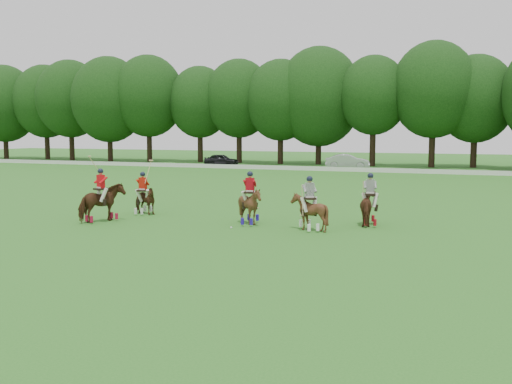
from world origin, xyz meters
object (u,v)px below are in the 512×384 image
(car_left, at_px, (221,160))
(polo_ball, at_px, (231,228))
(polo_red_b, at_px, (143,200))
(polo_stripe_b, at_px, (309,211))
(polo_red_c, at_px, (250,205))
(polo_red_a, at_px, (101,202))
(car_mid, at_px, (347,161))
(polo_stripe_a, at_px, (370,207))

(car_left, height_order, polo_ball, car_left)
(polo_red_b, xyz_separation_m, polo_stripe_b, (8.95, -1.47, 0.08))
(polo_red_c, height_order, polo_stripe_b, polo_red_c)
(polo_red_a, bearing_deg, polo_red_c, 15.98)
(polo_red_b, height_order, polo_stripe_b, polo_red_b)
(polo_red_a, relative_size, polo_red_b, 1.12)
(car_mid, relative_size, polo_ball, 53.40)
(polo_red_a, height_order, polo_ball, polo_red_a)
(car_mid, distance_m, polo_stripe_b, 39.91)
(car_left, relative_size, polo_red_a, 1.38)
(car_mid, bearing_deg, polo_red_a, 164.21)
(polo_red_b, relative_size, polo_red_c, 1.13)
(polo_stripe_b, bearing_deg, car_left, 119.41)
(polo_stripe_a, bearing_deg, polo_ball, -150.41)
(car_left, relative_size, car_mid, 0.85)
(polo_red_c, relative_size, polo_stripe_b, 1.04)
(polo_stripe_b, xyz_separation_m, polo_ball, (-3.19, -0.78, -0.77))
(car_mid, xyz_separation_m, polo_red_c, (4.06, -38.75, 0.06))
(polo_ball, bearing_deg, polo_stripe_b, 13.74)
(car_left, bearing_deg, car_mid, -95.83)
(polo_red_c, distance_m, polo_ball, 1.60)
(polo_red_a, distance_m, polo_stripe_b, 9.48)
(polo_stripe_b, bearing_deg, polo_ball, -166.26)
(car_mid, height_order, polo_stripe_b, polo_stripe_b)
(polo_stripe_b, distance_m, polo_ball, 3.38)
(polo_red_a, bearing_deg, polo_red_b, 81.15)
(polo_ball, bearing_deg, polo_stripe_a, 29.59)
(polo_red_b, height_order, polo_stripe_a, polo_red_b)
(polo_red_a, height_order, polo_red_b, polo_red_a)
(car_mid, bearing_deg, polo_red_b, 164.61)
(car_mid, height_order, polo_ball, car_mid)
(car_left, xyz_separation_m, polo_ball, (18.96, -40.09, -0.65))
(polo_red_c, distance_m, polo_stripe_b, 2.93)
(polo_red_c, bearing_deg, polo_red_a, -164.02)
(car_left, height_order, polo_red_a, polo_red_a)
(polo_stripe_b, relative_size, polo_ball, 25.19)
(car_left, distance_m, car_mid, 15.22)
(polo_red_a, bearing_deg, polo_stripe_a, 17.09)
(car_mid, height_order, polo_red_c, polo_red_c)
(polo_red_a, height_order, polo_stripe_b, polo_red_a)
(polo_red_c, relative_size, polo_ball, 26.11)
(polo_ball, bearing_deg, polo_red_b, 158.62)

